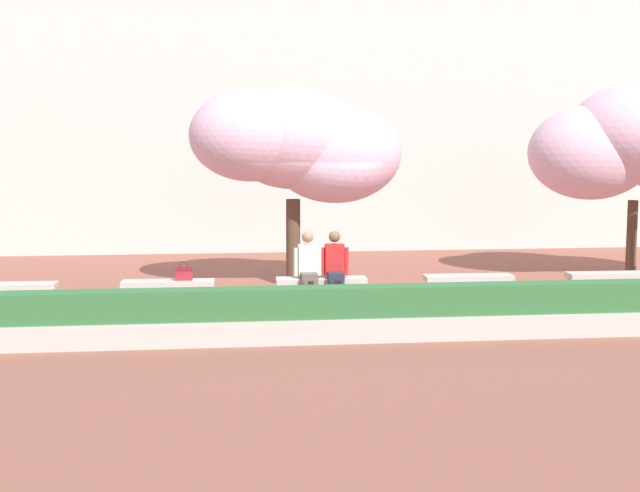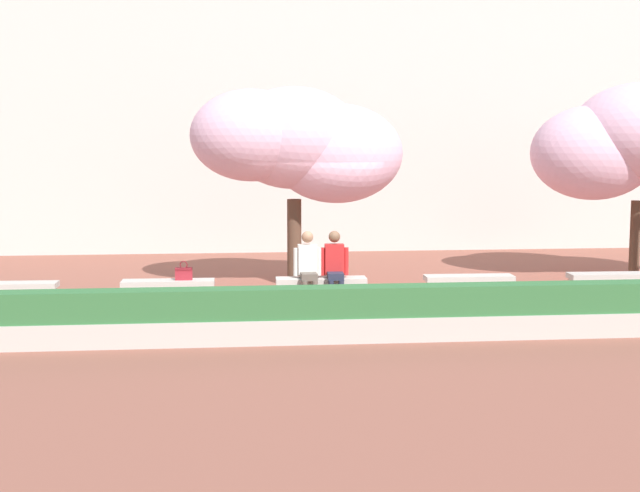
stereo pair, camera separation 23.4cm
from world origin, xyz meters
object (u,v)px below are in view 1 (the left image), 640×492
stone_bench_west_end (9,292)px  cherry_tree_secondary (633,144)px  handbag (184,273)px  person_seated_right (335,264)px  stone_bench_center (321,286)px  stone_bench_east_end (610,281)px  person_seated_left (308,265)px  stone_bench_near_west (168,289)px  cherry_tree_main (296,143)px  stone_bench_near_east (468,283)px

stone_bench_west_end → cherry_tree_secondary: cherry_tree_secondary is taller
stone_bench_west_end → handbag: handbag is taller
person_seated_right → stone_bench_center: bearing=167.4°
stone_bench_east_end → cherry_tree_secondary: 3.40m
stone_bench_center → person_seated_left: person_seated_left is taller
stone_bench_near_west → person_seated_left: (2.48, -0.05, 0.40)m
person_seated_left → person_seated_right: (0.48, 0.00, 0.00)m
person_seated_right → cherry_tree_main: size_ratio=0.31×
stone_bench_near_west → stone_bench_near_east: 5.44m
stone_bench_west_end → cherry_tree_secondary: 12.55m
cherry_tree_secondary → person_seated_right: bearing=-163.1°
stone_bench_east_end → person_seated_left: person_seated_left is taller
person_seated_right → cherry_tree_secondary: bearing=16.9°
stone_bench_west_end → stone_bench_east_end: same height
stone_bench_near_east → cherry_tree_secondary: cherry_tree_secondary is taller
cherry_tree_secondary → stone_bench_near_west: bearing=-168.5°
stone_bench_center → person_seated_right: (0.24, -0.05, 0.40)m
stone_bench_center → stone_bench_near_east: 2.72m
stone_bench_near_west → handbag: bearing=-0.2°
stone_bench_near_west → cherry_tree_main: 3.88m
stone_bench_east_end → person_seated_left: size_ratio=1.27×
stone_bench_center → stone_bench_near_west: bearing=180.0°
handbag → person_seated_right: bearing=-1.1°
stone_bench_center → cherry_tree_main: cherry_tree_main is taller
stone_bench_east_end → stone_bench_center: bearing=180.0°
person_seated_right → cherry_tree_main: (-0.53, 1.69, 2.15)m
person_seated_left → cherry_tree_main: (-0.05, 1.69, 2.15)m
stone_bench_center → person_seated_left: bearing=-167.5°
stone_bench_east_end → cherry_tree_main: 6.49m
stone_bench_near_east → cherry_tree_main: 4.28m
stone_bench_east_end → cherry_tree_secondary: cherry_tree_secondary is taller
person_seated_right → cherry_tree_main: cherry_tree_main is taller
stone_bench_east_end → handbag: handbag is taller
stone_bench_west_end → stone_bench_near_east: bearing=0.0°
stone_bench_east_end → person_seated_left: 5.70m
stone_bench_near_east → cherry_tree_main: cherry_tree_main is taller
cherry_tree_main → cherry_tree_secondary: (6.99, 0.27, -0.03)m
handbag → cherry_tree_main: cherry_tree_main is taller
stone_bench_east_end → person_seated_right: person_seated_right is taller
stone_bench_near_east → cherry_tree_main: (-3.02, 1.64, 2.55)m
stone_bench_east_end → cherry_tree_main: cherry_tree_main is taller
stone_bench_center → stone_bench_near_east: size_ratio=1.00×
person_seated_right → person_seated_left: bearing=-180.0°
handbag → cherry_tree_secondary: 9.60m
stone_bench_near_west → stone_bench_center: bearing=0.0°
cherry_tree_main → stone_bench_west_end: bearing=-162.4°
stone_bench_east_end → stone_bench_near_east: bearing=180.0°
stone_bench_west_end → person_seated_right: person_seated_right is taller
stone_bench_west_end → stone_bench_near_east: (8.17, 0.00, 0.00)m
stone_bench_near_west → person_seated_left: size_ratio=1.27×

